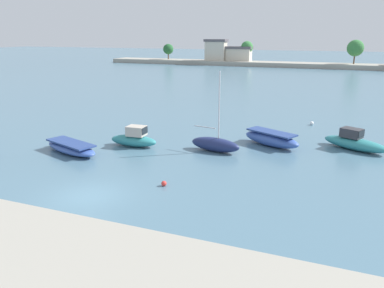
# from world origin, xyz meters

# --- Properties ---
(ground_plane) EXTENTS (400.00, 400.00, 0.00)m
(ground_plane) POSITION_xyz_m (0.00, 0.00, 0.00)
(ground_plane) COLOR slate
(moored_boat_1) EXTENTS (5.78, 3.43, 0.82)m
(moored_boat_1) POSITION_xyz_m (-6.10, 6.28, 0.39)
(moored_boat_1) COLOR #3856A8
(moored_boat_1) RESTS_ON ground
(moored_boat_2) EXTENTS (3.94, 1.53, 1.65)m
(moored_boat_2) POSITION_xyz_m (-2.56, 9.56, 0.62)
(moored_boat_2) COLOR teal
(moored_boat_2) RESTS_ON ground
(moored_boat_3) EXTENTS (4.09, 1.76, 6.04)m
(moored_boat_3) POSITION_xyz_m (3.84, 10.62, 0.56)
(moored_boat_3) COLOR navy
(moored_boat_3) RESTS_ON ground
(moored_boat_4) EXTENTS (5.23, 3.72, 1.16)m
(moored_boat_4) POSITION_xyz_m (7.50, 13.76, 0.56)
(moored_boat_4) COLOR #3856A8
(moored_boat_4) RESTS_ON ground
(moored_boat_5) EXTENTS (5.23, 3.67, 1.61)m
(moored_boat_5) POSITION_xyz_m (13.68, 15.08, 0.56)
(moored_boat_5) COLOR teal
(moored_boat_5) RESTS_ON ground
(mooring_buoy_0) EXTENTS (0.37, 0.37, 0.37)m
(mooring_buoy_0) POSITION_xyz_m (9.87, 22.44, 0.19)
(mooring_buoy_0) COLOR white
(mooring_buoy_0) RESTS_ON ground
(mooring_buoy_1) EXTENTS (0.32, 0.32, 0.32)m
(mooring_buoy_1) POSITION_xyz_m (3.26, 2.90, 0.16)
(mooring_buoy_1) COLOR red
(mooring_buoy_1) RESTS_ON ground
(distant_shoreline) EXTENTS (110.77, 7.38, 7.19)m
(distant_shoreline) POSITION_xyz_m (1.95, 91.87, 1.91)
(distant_shoreline) COLOR #9E998C
(distant_shoreline) RESTS_ON ground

